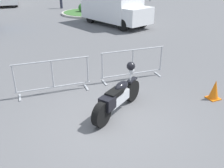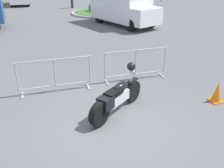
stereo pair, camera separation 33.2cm
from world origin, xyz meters
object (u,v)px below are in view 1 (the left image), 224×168
motorcycle (118,96)px  traffic_cone (215,90)px  crowd_barrier_far (133,64)px  delivery_van (113,5)px  crowd_barrier_near (53,76)px

motorcycle → traffic_cone: motorcycle is taller
crowd_barrier_far → delivery_van: bearing=70.8°
delivery_van → motorcycle: bearing=-40.9°
crowd_barrier_near → motorcycle: bearing=-52.8°
motorcycle → crowd_barrier_far: 2.24m
motorcycle → delivery_van: bearing=32.8°
crowd_barrier_near → delivery_van: 10.30m
crowd_barrier_far → delivery_van: (2.98, 8.56, 0.69)m
crowd_barrier_near → crowd_barrier_far: 2.71m
crowd_barrier_near → delivery_van: (5.69, 8.56, 0.69)m
traffic_cone → delivery_van: bearing=82.4°
crowd_barrier_far → traffic_cone: (1.55, -2.22, -0.27)m
motorcycle → delivery_van: 11.24m
crowd_barrier_far → traffic_cone: bearing=-55.2°
motorcycle → delivery_van: size_ratio=0.35×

